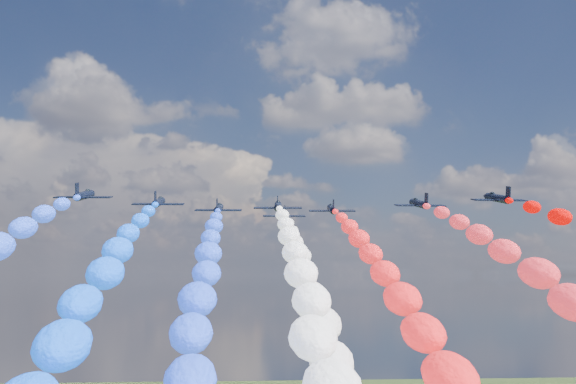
{
  "coord_description": "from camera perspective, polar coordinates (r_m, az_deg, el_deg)",
  "views": [
    {
      "loc": [
        -8.67,
        -122.51,
        76.44
      ],
      "look_at": [
        0.0,
        4.0,
        91.62
      ],
      "focal_mm": 43.55,
      "sensor_mm": 36.0,
      "label": 1
    }
  ],
  "objects": [
    {
      "name": "jet_0",
      "position": [
        120.28,
        -16.3,
        -0.26
      ],
      "size": [
        9.76,
        12.99,
        4.9
      ],
      "primitive_type": null,
      "rotation": [
        0.18,
        0.0,
        -0.05
      ],
      "color": "black"
    },
    {
      "name": "jet_1",
      "position": [
        128.71,
        -10.51,
        -0.83
      ],
      "size": [
        9.42,
        12.75,
        4.9
      ],
      "primitive_type": null,
      "rotation": [
        0.18,
        0.0,
        -0.02
      ],
      "color": "black"
    },
    {
      "name": "trail_1",
      "position": [
        65.63,
        -17.39,
        -12.61
      ],
      "size": [
        5.66,
        122.68,
        44.05
      ],
      "primitive_type": null,
      "color": "#0E53FE"
    },
    {
      "name": "jet_2",
      "position": [
        138.96,
        -5.68,
        -1.35
      ],
      "size": [
        9.67,
        12.93,
        4.9
      ],
      "primitive_type": null,
      "rotation": [
        0.18,
        0.0,
        -0.04
      ],
      "color": "black"
    },
    {
      "name": "trail_2",
      "position": [
        75.09,
        -7.36,
        -12.09
      ],
      "size": [
        5.66,
        122.68,
        44.05
      ],
      "primitive_type": null,
      "color": "blue"
    },
    {
      "name": "jet_3",
      "position": [
        133.69,
        -0.83,
        -1.17
      ],
      "size": [
        9.95,
        13.12,
        4.9
      ],
      "primitive_type": null,
      "rotation": [
        0.18,
        0.0,
        -0.06
      ],
      "color": "black"
    },
    {
      "name": "trail_3",
      "position": [
        69.94,
        2.02,
        -12.53
      ],
      "size": [
        5.66,
        122.68,
        44.05
      ],
      "primitive_type": null,
      "color": "white"
    },
    {
      "name": "jet_4",
      "position": [
        151.85,
        -0.33,
        -1.85
      ],
      "size": [
        9.49,
        12.8,
        4.9
      ],
      "primitive_type": null,
      "rotation": [
        0.18,
        0.0,
        -0.03
      ],
      "color": "black"
    },
    {
      "name": "trail_4",
      "position": [
        88.14,
        2.31,
        -11.35
      ],
      "size": [
        5.66,
        122.68,
        44.05
      ],
      "primitive_type": null,
      "color": "silver"
    },
    {
      "name": "jet_5",
      "position": [
        139.9,
        3.59,
        -1.41
      ],
      "size": [
        9.81,
        13.03,
        4.9
      ],
      "primitive_type": null,
      "rotation": [
        0.18,
        0.0,
        -0.05
      ],
      "color": "black"
    },
    {
      "name": "trail_5",
      "position": [
        76.97,
        10.02,
        -11.91
      ],
      "size": [
        5.66,
        122.68,
        44.05
      ],
      "primitive_type": null,
      "color": "red"
    },
    {
      "name": "jet_6",
      "position": [
        131.37,
        10.66,
        -0.95
      ],
      "size": [
        9.75,
        12.99,
        4.9
      ],
      "primitive_type": null,
      "rotation": [
        0.18,
        0.0,
        0.05
      ],
      "color": "black"
    },
    {
      "name": "jet_7",
      "position": [
        125.21,
        16.74,
        -0.49
      ],
      "size": [
        9.73,
        12.98,
        4.9
      ],
      "primitive_type": null,
      "rotation": [
        0.18,
        0.0,
        0.05
      ],
      "color": "black"
    }
  ]
}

